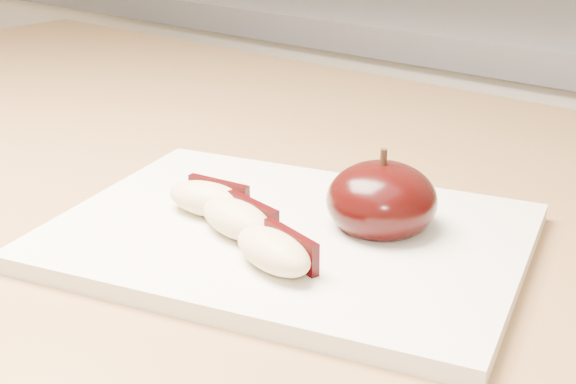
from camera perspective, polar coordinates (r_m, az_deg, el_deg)
The scene contains 5 objects.
cutting_board at distance 0.52m, azimuth 0.00°, elevation -3.18°, with size 0.30×0.22×0.01m, color silver.
apple_half at distance 0.51m, azimuth 6.67°, elevation -0.60°, with size 0.09×0.09×0.06m.
apple_wedge_a at distance 0.54m, azimuth -5.65°, elevation -0.45°, with size 0.06×0.04×0.02m.
apple_wedge_b at distance 0.50m, azimuth -3.54°, elevation -1.90°, with size 0.06×0.04×0.02m.
apple_wedge_c at distance 0.46m, azimuth -0.92°, elevation -4.18°, with size 0.07×0.04×0.02m.
Camera 1 is at (0.30, 0.03, 1.13)m, focal length 50.00 mm.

